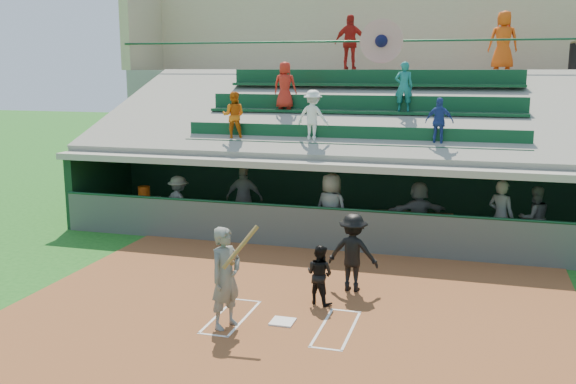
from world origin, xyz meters
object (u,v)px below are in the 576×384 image
(catcher, at_px, (320,274))
(white_table, at_px, (146,211))
(home_plate, at_px, (283,322))
(batter_at_plate, at_px, (226,277))
(water_cooler, at_px, (144,192))

(catcher, xyz_separation_m, white_table, (-6.65, 5.11, -0.21))
(home_plate, distance_m, batter_at_plate, 1.40)
(catcher, bearing_deg, water_cooler, -16.89)
(white_table, relative_size, water_cooler, 2.38)
(batter_at_plate, relative_size, white_table, 2.28)
(batter_at_plate, relative_size, water_cooler, 5.42)
(home_plate, height_order, catcher, catcher)
(catcher, bearing_deg, home_plate, 90.96)
(white_table, distance_m, water_cooler, 0.56)
(white_table, height_order, water_cooler, water_cooler)
(water_cooler, bearing_deg, catcher, -37.60)
(home_plate, height_order, water_cooler, water_cooler)
(batter_at_plate, relative_size, catcher, 1.62)
(white_table, xyz_separation_m, water_cooler, (-0.07, 0.07, 0.56))
(white_table, bearing_deg, water_cooler, 115.19)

